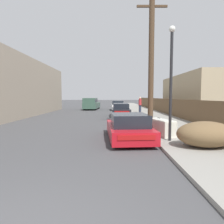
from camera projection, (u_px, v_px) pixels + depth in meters
sidewalk_curb at (142, 111)px, 25.90m from camera, size 4.20×63.00×0.12m
discarded_fridge at (161, 127)px, 9.76m from camera, size 1.10×1.85×0.78m
parked_sports_car_red at (128, 128)px, 9.20m from camera, size 2.08×4.28×1.22m
car_parked_mid at (121, 110)px, 19.95m from camera, size 1.72×4.42×1.30m
car_parked_far at (117, 106)px, 28.88m from camera, size 1.92×4.25×1.37m
pickup_truck at (91, 104)px, 30.18m from camera, size 2.23×5.96×1.75m
utility_pole at (151, 60)px, 11.94m from camera, size 1.80×0.32×7.95m
street_lamp at (171, 75)px, 8.28m from camera, size 0.26×0.26×4.75m
brush_pile at (206, 134)px, 7.39m from camera, size 2.15×1.51×0.96m
wooden_fence at (166, 106)px, 21.81m from camera, size 0.08×37.86×1.63m
building_right_house at (203, 95)px, 22.75m from camera, size 6.00×12.44×4.40m
pedestrian at (140, 104)px, 23.08m from camera, size 0.34×0.34×1.82m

